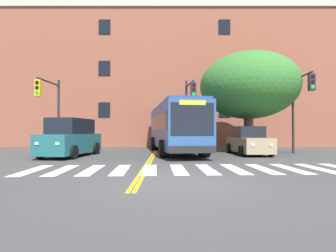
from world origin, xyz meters
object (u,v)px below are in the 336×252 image
Objects in this scene: traffic_light_near_corner at (300,98)px; traffic_light_overhead at (189,103)px; traffic_light_far_corner at (50,102)px; street_tree_curbside_large at (249,86)px; car_teal_near_lane at (71,138)px; city_bus at (175,127)px; car_tan_far_lane at (249,142)px.

traffic_light_overhead is at bearing 167.52° from traffic_light_near_corner.
street_tree_curbside_large is (13.57, 1.56, 1.33)m from traffic_light_far_corner.
traffic_light_near_corner is (14.42, 1.11, 2.56)m from car_teal_near_lane.
car_teal_near_lane is 3.36m from traffic_light_far_corner.
traffic_light_far_corner is at bearing -172.49° from traffic_light_overhead.
street_tree_curbside_large is at bearing 145.59° from traffic_light_near_corner.
city_bus is 2.16× the size of traffic_light_far_corner.
city_bus is 2.48× the size of car_tan_far_lane.
traffic_light_far_corner is (-16.34, 0.34, -0.21)m from traffic_light_near_corner.
car_teal_near_lane is 12.58m from street_tree_curbside_large.
car_tan_far_lane is 0.81× the size of traffic_light_near_corner.
traffic_light_far_corner reaches higher than car_tan_far_lane.
traffic_light_overhead is (7.36, 2.68, 2.41)m from car_teal_near_lane.
car_teal_near_lane reaches higher than car_tan_far_lane.
traffic_light_near_corner is 1.04× the size of traffic_light_overhead.
traffic_light_overhead is at bearing 7.51° from traffic_light_far_corner.
city_bus is at bearing 22.27° from car_teal_near_lane.
street_tree_curbside_large is (0.55, 1.73, 3.92)m from car_tan_far_lane.
car_teal_near_lane is at bearing -165.51° from street_tree_curbside_large.
car_tan_far_lane is 0.84× the size of traffic_light_overhead.
traffic_light_near_corner reaches higher than car_teal_near_lane.
traffic_light_far_corner is (-8.24, -1.14, 1.60)m from city_bus.
car_tan_far_lane is 13.27m from traffic_light_far_corner.
street_tree_curbside_large is (5.32, 0.42, 2.92)m from city_bus.
car_teal_near_lane is at bearing -160.01° from traffic_light_overhead.
street_tree_curbside_large is at bearing 72.30° from car_tan_far_lane.
traffic_light_far_corner is (-1.92, 1.45, 2.35)m from car_teal_near_lane.
city_bus is at bearing 164.67° from car_tan_far_lane.
car_teal_near_lane is at bearing -175.59° from traffic_light_near_corner.
car_teal_near_lane is 14.69m from traffic_light_near_corner.
traffic_light_far_corner is 0.97× the size of traffic_light_overhead.
traffic_light_near_corner is 16.34m from traffic_light_far_corner.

